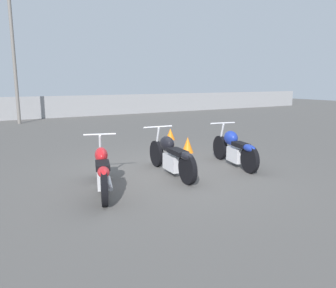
{
  "coord_description": "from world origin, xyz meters",
  "views": [
    {
      "loc": [
        -3.61,
        -6.08,
        2.02
      ],
      "look_at": [
        0.0,
        0.12,
        0.65
      ],
      "focal_mm": 35.0,
      "sensor_mm": 36.0,
      "label": 1
    }
  ],
  "objects_px": {
    "motorcycle_slot_0": "(102,170)",
    "traffic_cone_far": "(170,134)",
    "traffic_cone_near": "(188,145)",
    "light_pole_right": "(11,27)",
    "motorcycle_slot_1": "(171,156)",
    "motorcycle_slot_2": "(235,148)"
  },
  "relations": [
    {
      "from": "light_pole_right",
      "to": "motorcycle_slot_0",
      "type": "xyz_separation_m",
      "value": [
        0.16,
        -11.84,
        -4.09
      ]
    },
    {
      "from": "motorcycle_slot_1",
      "to": "traffic_cone_far",
      "type": "bearing_deg",
      "value": 64.66
    },
    {
      "from": "motorcycle_slot_1",
      "to": "motorcycle_slot_2",
      "type": "height_order",
      "value": "motorcycle_slot_1"
    },
    {
      "from": "light_pole_right",
      "to": "traffic_cone_near",
      "type": "xyz_separation_m",
      "value": [
        3.42,
        -9.77,
        -4.28
      ]
    },
    {
      "from": "traffic_cone_far",
      "to": "motorcycle_slot_1",
      "type": "bearing_deg",
      "value": -120.32
    },
    {
      "from": "traffic_cone_near",
      "to": "motorcycle_slot_2",
      "type": "bearing_deg",
      "value": -85.38
    },
    {
      "from": "motorcycle_slot_0",
      "to": "traffic_cone_far",
      "type": "height_order",
      "value": "motorcycle_slot_0"
    },
    {
      "from": "light_pole_right",
      "to": "motorcycle_slot_0",
      "type": "distance_m",
      "value": 12.53
    },
    {
      "from": "motorcycle_slot_0",
      "to": "traffic_cone_far",
      "type": "xyz_separation_m",
      "value": [
        3.93,
        4.17,
        -0.21
      ]
    },
    {
      "from": "light_pole_right",
      "to": "motorcycle_slot_1",
      "type": "height_order",
      "value": "light_pole_right"
    },
    {
      "from": "motorcycle_slot_1",
      "to": "light_pole_right",
      "type": "bearing_deg",
      "value": 104.08
    },
    {
      "from": "motorcycle_slot_0",
      "to": "traffic_cone_near",
      "type": "height_order",
      "value": "motorcycle_slot_0"
    },
    {
      "from": "motorcycle_slot_0",
      "to": "traffic_cone_near",
      "type": "relative_size",
      "value": 4.58
    },
    {
      "from": "motorcycle_slot_2",
      "to": "light_pole_right",
      "type": "bearing_deg",
      "value": 118.4
    },
    {
      "from": "motorcycle_slot_0",
      "to": "motorcycle_slot_2",
      "type": "relative_size",
      "value": 1.03
    },
    {
      "from": "motorcycle_slot_0",
      "to": "traffic_cone_near",
      "type": "bearing_deg",
      "value": 49.14
    },
    {
      "from": "motorcycle_slot_1",
      "to": "traffic_cone_near",
      "type": "bearing_deg",
      "value": 52.65
    },
    {
      "from": "light_pole_right",
      "to": "motorcycle_slot_2",
      "type": "xyz_separation_m",
      "value": [
        3.57,
        -11.6,
        -4.08
      ]
    },
    {
      "from": "motorcycle_slot_0",
      "to": "motorcycle_slot_1",
      "type": "bearing_deg",
      "value": 28.12
    },
    {
      "from": "motorcycle_slot_0",
      "to": "traffic_cone_far",
      "type": "relative_size",
      "value": 5.24
    },
    {
      "from": "motorcycle_slot_2",
      "to": "traffic_cone_far",
      "type": "height_order",
      "value": "motorcycle_slot_2"
    },
    {
      "from": "motorcycle_slot_0",
      "to": "traffic_cone_near",
      "type": "distance_m",
      "value": 3.87
    }
  ]
}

